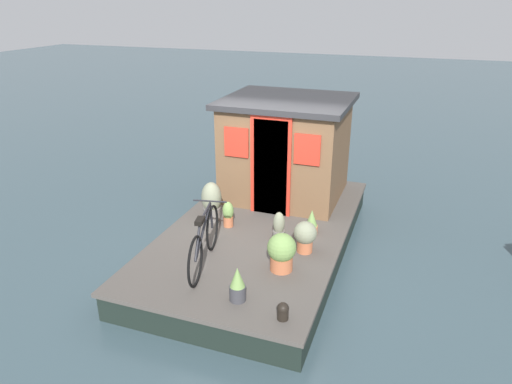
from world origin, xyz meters
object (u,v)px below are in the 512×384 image
object	(u,v)px
potted_plant_geranium	(305,235)
mooring_bollard	(283,311)
potted_plant_mint	(312,222)
potted_plant_thyme	(282,251)
potted_plant_ivy	(279,227)
potted_plant_basil	(212,201)
bicycle	(204,241)
houseboat_cabin	(286,148)
potted_plant_succulent	(228,214)
potted_plant_lavender	(238,285)

from	to	relation	value
potted_plant_geranium	mooring_bollard	size ratio (longest dim) A/B	2.20
potted_plant_mint	potted_plant_thyme	distance (m)	1.23
potted_plant_ivy	potted_plant_basil	world-z (taller)	potted_plant_basil
bicycle	mooring_bollard	distance (m)	1.64
bicycle	potted_plant_geranium	distance (m)	1.52
bicycle	houseboat_cabin	bearing A→B (deg)	-6.56
potted_plant_ivy	potted_plant_geranium	world-z (taller)	potted_plant_geranium
potted_plant_mint	mooring_bollard	size ratio (longest dim) A/B	1.89
houseboat_cabin	mooring_bollard	world-z (taller)	houseboat_cabin
potted_plant_ivy	mooring_bollard	xyz separation A→B (m)	(-1.89, -0.64, -0.10)
potted_plant_succulent	potted_plant_geranium	size ratio (longest dim) A/B	0.90
houseboat_cabin	potted_plant_geranium	size ratio (longest dim) A/B	4.66
houseboat_cabin	potted_plant_geranium	bearing A→B (deg)	-155.90
potted_plant_succulent	potted_plant_geranium	world-z (taller)	potted_plant_geranium
potted_plant_succulent	potted_plant_mint	world-z (taller)	potted_plant_succulent
houseboat_cabin	potted_plant_basil	bearing A→B (deg)	150.21
potted_plant_succulent	potted_plant_thyme	size ratio (longest dim) A/B	0.79
potted_plant_thyme	houseboat_cabin	bearing A→B (deg)	15.43
potted_plant_ivy	mooring_bollard	distance (m)	2.00
houseboat_cabin	potted_plant_succulent	distance (m)	1.87
potted_plant_lavender	potted_plant_basil	bearing A→B (deg)	32.51
potted_plant_succulent	potted_plant_geranium	xyz separation A→B (m)	(-0.39, -1.42, 0.05)
potted_plant_thyme	potted_plant_geranium	world-z (taller)	potted_plant_thyme
potted_plant_thyme	mooring_bollard	bearing A→B (deg)	-162.10
houseboat_cabin	potted_plant_basil	distance (m)	1.84
mooring_bollard	potted_plant_succulent	bearing A→B (deg)	37.50
potted_plant_ivy	potted_plant_geranium	xyz separation A→B (m)	(-0.23, -0.48, 0.05)
houseboat_cabin	bicycle	bearing A→B (deg)	173.44
potted_plant_thyme	potted_plant_lavender	bearing A→B (deg)	160.46
houseboat_cabin	potted_plant_geranium	xyz separation A→B (m)	(-2.05, -0.92, -0.68)
houseboat_cabin	potted_plant_lavender	distance (m)	3.63
potted_plant_succulent	potted_plant_basil	xyz separation A→B (m)	(0.14, 0.36, 0.12)
potted_plant_basil	mooring_bollard	xyz separation A→B (m)	(-2.19, -1.94, -0.23)
houseboat_cabin	potted_plant_succulent	world-z (taller)	houseboat_cabin
potted_plant_basil	potted_plant_mint	bearing A→B (deg)	-87.70
potted_plant_ivy	potted_plant_geranium	size ratio (longest dim) A/B	0.97
potted_plant_lavender	potted_plant_thyme	world-z (taller)	potted_plant_thyme
potted_plant_mint	mooring_bollard	distance (m)	2.27
potted_plant_mint	potted_plant_thyme	world-z (taller)	potted_plant_thyme
potted_plant_succulent	potted_plant_mint	size ratio (longest dim) A/B	1.05
potted_plant_succulent	potted_plant_geranium	distance (m)	1.47
houseboat_cabin	mooring_bollard	distance (m)	3.95
houseboat_cabin	potted_plant_succulent	size ratio (longest dim) A/B	5.17
houseboat_cabin	potted_plant_mint	distance (m)	1.84
potted_plant_thyme	bicycle	bearing A→B (deg)	102.89
houseboat_cabin	potted_plant_basil	xyz separation A→B (m)	(-1.51, 0.87, -0.61)
potted_plant_lavender	potted_plant_geranium	xyz separation A→B (m)	(1.48, -0.49, 0.05)
potted_plant_basil	mooring_bollard	bearing A→B (deg)	-138.54
potted_plant_succulent	mooring_bollard	distance (m)	2.59
potted_plant_basil	potted_plant_thyme	world-z (taller)	potted_plant_basil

